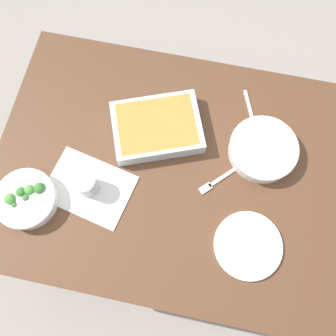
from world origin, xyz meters
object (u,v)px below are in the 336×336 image
object	(u,v)px
broccoli_bowl	(26,199)
drink_cup	(87,185)
stew_bowl	(263,149)
side_plate	(248,245)
fork_on_table	(218,180)
baking_dish	(157,127)
spoon_by_stew	(252,118)

from	to	relation	value
broccoli_bowl	drink_cup	size ratio (longest dim) A/B	2.38
stew_bowl	broccoli_bowl	xyz separation A→B (m)	(0.73, 0.33, -0.00)
side_plate	fork_on_table	world-z (taller)	side_plate
stew_bowl	baking_dish	xyz separation A→B (m)	(0.37, -0.01, 0.00)
broccoli_bowl	spoon_by_stew	xyz separation A→B (m)	(-0.69, -0.45, -0.03)
side_plate	fork_on_table	size ratio (longest dim) A/B	1.59
baking_dish	side_plate	world-z (taller)	baking_dish
baking_dish	side_plate	distance (m)	0.50
baking_dish	side_plate	bearing A→B (deg)	138.13
broccoli_bowl	drink_cup	xyz separation A→B (m)	(-0.18, -0.08, 0.01)
broccoli_bowl	baking_dish	distance (m)	0.49
fork_on_table	drink_cup	bearing A→B (deg)	15.07
drink_cup	side_plate	distance (m)	0.56
broccoli_bowl	side_plate	size ratio (longest dim) A/B	0.92
baking_dish	drink_cup	distance (m)	0.31
stew_bowl	side_plate	size ratio (longest dim) A/B	1.06
broccoli_bowl	fork_on_table	bearing A→B (deg)	-161.88
broccoli_bowl	spoon_by_stew	world-z (taller)	broccoli_bowl
drink_cup	side_plate	size ratio (longest dim) A/B	0.39
stew_bowl	fork_on_table	xyz separation A→B (m)	(0.13, 0.13, -0.03)
stew_bowl	side_plate	bearing A→B (deg)	89.83
broccoli_bowl	baking_dish	size ratio (longest dim) A/B	0.56
stew_bowl	side_plate	distance (m)	0.33
broccoli_bowl	drink_cup	world-z (taller)	drink_cup
baking_dish	fork_on_table	world-z (taller)	baking_dish
broccoli_bowl	baking_dish	world-z (taller)	broccoli_bowl
drink_cup	fork_on_table	size ratio (longest dim) A/B	0.62
stew_bowl	drink_cup	xyz separation A→B (m)	(0.55, 0.24, 0.01)
drink_cup	spoon_by_stew	world-z (taller)	drink_cup
stew_bowl	spoon_by_stew	world-z (taller)	stew_bowl
broccoli_bowl	drink_cup	distance (m)	0.20
broccoli_bowl	side_plate	distance (m)	0.73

